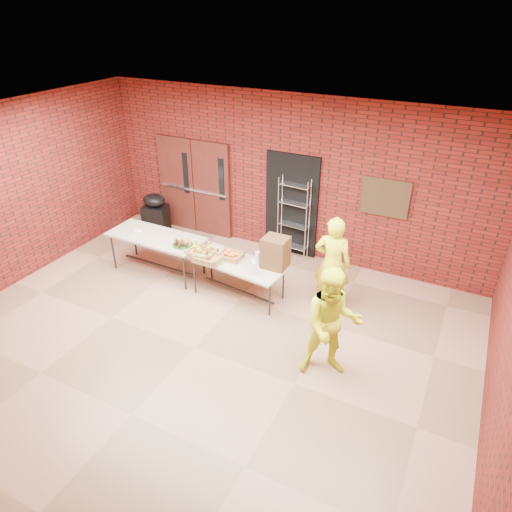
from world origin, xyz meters
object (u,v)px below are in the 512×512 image
(table_left, at_px, (156,239))
(volunteer_man, at_px, (332,324))
(covered_grill, at_px, (155,214))
(coffee_dispenser, at_px, (276,252))
(volunteer_woman, at_px, (332,264))
(wire_rack, at_px, (293,219))
(table_right, at_px, (238,266))

(table_left, bearing_deg, volunteer_man, -15.58)
(covered_grill, bearing_deg, coffee_dispenser, -34.23)
(covered_grill, distance_m, volunteer_woman, 4.52)
(covered_grill, xyz_separation_m, volunteer_man, (4.90, -2.45, 0.37))
(wire_rack, bearing_deg, covered_grill, -167.70)
(wire_rack, relative_size, volunteer_woman, 1.00)
(wire_rack, height_order, volunteer_woman, volunteer_woman)
(covered_grill, relative_size, volunteer_man, 0.56)
(table_left, distance_m, coffee_dispenser, 2.43)
(wire_rack, height_order, covered_grill, wire_rack)
(coffee_dispenser, distance_m, volunteer_woman, 0.96)
(coffee_dispenser, height_order, volunteer_man, volunteer_man)
(volunteer_man, bearing_deg, table_left, 138.98)
(coffee_dispenser, xyz_separation_m, volunteer_man, (1.42, -1.25, -0.12))
(table_left, height_order, volunteer_woman, volunteer_woman)
(table_left, bearing_deg, wire_rack, 40.71)
(covered_grill, xyz_separation_m, volunteer_woman, (4.41, -0.95, 0.38))
(wire_rack, distance_m, table_right, 1.81)
(volunteer_man, bearing_deg, volunteer_woman, 83.76)
(table_left, xyz_separation_m, volunteer_man, (3.83, -1.12, 0.13))
(table_right, bearing_deg, volunteer_woman, 22.13)
(table_left, bearing_deg, coffee_dispenser, 3.83)
(table_right, xyz_separation_m, covered_grill, (-2.87, 1.37, -0.16))
(wire_rack, xyz_separation_m, volunteer_man, (1.76, -2.86, -0.01))
(coffee_dispenser, xyz_separation_m, volunteer_woman, (0.92, 0.25, -0.11))
(volunteer_woman, bearing_deg, table_right, 10.09)
(volunteer_woman, bearing_deg, volunteer_man, 103.19)
(table_left, xyz_separation_m, covered_grill, (-1.07, 1.33, -0.24))
(table_right, distance_m, covered_grill, 3.18)
(coffee_dispenser, relative_size, volunteer_man, 0.32)
(table_right, relative_size, coffee_dispenser, 3.21)
(table_right, xyz_separation_m, volunteer_man, (2.04, -1.08, 0.21))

